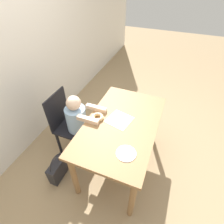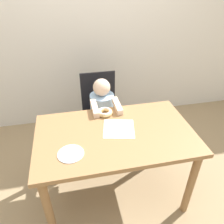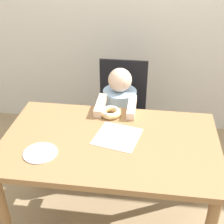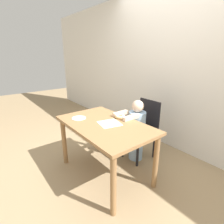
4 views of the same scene
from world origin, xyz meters
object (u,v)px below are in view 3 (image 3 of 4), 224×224
donut (111,112)px  child_figure (119,124)px  handbag (67,148)px  chair (121,117)px

donut → child_figure: bearing=85.0°
donut → handbag: size_ratio=0.36×
child_figure → donut: bearing=-95.0°
donut → handbag: 0.80m
donut → handbag: donut is taller
child_figure → handbag: bearing=172.7°
child_figure → donut: size_ratio=6.74×
child_figure → donut: child_figure is taller
chair → handbag: chair is taller
child_figure → donut: (-0.03, -0.29, 0.28)m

